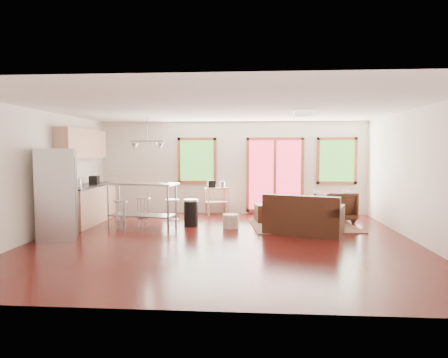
# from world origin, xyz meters

# --- Properties ---
(floor) EXTENTS (7.50, 7.00, 0.02)m
(floor) POSITION_xyz_m (0.00, 0.00, -0.01)
(floor) COLOR #320A09
(floor) RESTS_ON ground
(ceiling) EXTENTS (7.50, 7.00, 0.02)m
(ceiling) POSITION_xyz_m (0.00, 0.00, 2.61)
(ceiling) COLOR white
(ceiling) RESTS_ON ground
(back_wall) EXTENTS (7.50, 0.02, 2.60)m
(back_wall) POSITION_xyz_m (0.00, 3.51, 1.30)
(back_wall) COLOR silver
(back_wall) RESTS_ON ground
(left_wall) EXTENTS (0.02, 7.00, 2.60)m
(left_wall) POSITION_xyz_m (-3.76, 0.00, 1.30)
(left_wall) COLOR silver
(left_wall) RESTS_ON ground
(right_wall) EXTENTS (0.02, 7.00, 2.60)m
(right_wall) POSITION_xyz_m (3.76, 0.00, 1.30)
(right_wall) COLOR silver
(right_wall) RESTS_ON ground
(front_wall) EXTENTS (7.50, 0.02, 2.60)m
(front_wall) POSITION_xyz_m (0.00, -3.51, 1.30)
(front_wall) COLOR silver
(front_wall) RESTS_ON ground
(window_left) EXTENTS (1.10, 0.05, 1.30)m
(window_left) POSITION_xyz_m (-1.00, 3.46, 1.50)
(window_left) COLOR #2A541C
(window_left) RESTS_ON back_wall
(french_doors) EXTENTS (1.60, 0.05, 2.10)m
(french_doors) POSITION_xyz_m (1.20, 3.46, 1.10)
(french_doors) COLOR #AE2439
(french_doors) RESTS_ON back_wall
(window_right) EXTENTS (1.10, 0.05, 1.30)m
(window_right) POSITION_xyz_m (2.90, 3.46, 1.50)
(window_right) COLOR #2A541C
(window_right) RESTS_ON back_wall
(rug) EXTENTS (2.58, 2.10, 0.02)m
(rug) POSITION_xyz_m (1.76, 1.61, 0.01)
(rug) COLOR #485636
(rug) RESTS_ON floor
(loveseat) EXTENTS (1.81, 1.38, 0.85)m
(loveseat) POSITION_xyz_m (1.67, 0.79, 0.34)
(loveseat) COLOR black
(loveseat) RESTS_ON floor
(coffee_table) EXTENTS (1.19, 0.88, 0.43)m
(coffee_table) POSITION_xyz_m (2.07, 1.73, 0.37)
(coffee_table) COLOR black
(coffee_table) RESTS_ON floor
(armchair) EXTENTS (1.00, 0.96, 0.85)m
(armchair) POSITION_xyz_m (2.65, 2.34, 0.43)
(armchair) COLOR black
(armchair) RESTS_ON floor
(ottoman) EXTENTS (0.75, 0.75, 0.45)m
(ottoman) POSITION_xyz_m (1.00, 2.18, 0.22)
(ottoman) COLOR black
(ottoman) RESTS_ON floor
(pouf) EXTENTS (0.40, 0.40, 0.32)m
(pouf) POSITION_xyz_m (0.08, 1.29, 0.16)
(pouf) COLOR beige
(pouf) RESTS_ON floor
(vase) EXTENTS (0.22, 0.23, 0.32)m
(vase) POSITION_xyz_m (1.87, 2.00, 0.52)
(vase) COLOR silver
(vase) RESTS_ON coffee_table
(book) EXTENTS (0.23, 0.08, 0.30)m
(book) POSITION_xyz_m (2.05, 1.75, 0.55)
(book) COLOR maroon
(book) RESTS_ON coffee_table
(cabinets) EXTENTS (0.64, 2.24, 2.30)m
(cabinets) POSITION_xyz_m (-3.49, 1.70, 0.93)
(cabinets) COLOR tan
(cabinets) RESTS_ON floor
(refrigerator) EXTENTS (0.93, 0.92, 1.82)m
(refrigerator) POSITION_xyz_m (-3.34, -0.05, 0.91)
(refrigerator) COLOR #B7BABC
(refrigerator) RESTS_ON floor
(island) EXTENTS (1.71, 0.91, 1.03)m
(island) POSITION_xyz_m (-1.99, 1.33, 0.71)
(island) COLOR #B7BABC
(island) RESTS_ON floor
(cup) EXTENTS (0.15, 0.13, 0.12)m
(cup) POSITION_xyz_m (-1.43, 1.35, 1.01)
(cup) COLOR white
(cup) RESTS_ON island
(bar_stool_a) EXTENTS (0.36, 0.36, 0.65)m
(bar_stool_a) POSITION_xyz_m (-2.39, 0.96, 0.48)
(bar_stool_a) COLOR #B7BABC
(bar_stool_a) RESTS_ON floor
(bar_stool_b) EXTENTS (0.38, 0.38, 0.70)m
(bar_stool_b) POSITION_xyz_m (-1.95, 1.25, 0.52)
(bar_stool_b) COLOR #B7BABC
(bar_stool_b) RESTS_ON floor
(bar_stool_c) EXTENTS (0.38, 0.38, 0.67)m
(bar_stool_c) POSITION_xyz_m (-1.25, 1.18, 0.50)
(bar_stool_c) COLOR #B7BABC
(bar_stool_c) RESTS_ON floor
(trash_can) EXTENTS (0.42, 0.42, 0.64)m
(trash_can) POSITION_xyz_m (-0.86, 1.46, 0.32)
(trash_can) COLOR black
(trash_can) RESTS_ON floor
(kitchen_cart) EXTENTS (0.73, 0.59, 0.96)m
(kitchen_cart) POSITION_xyz_m (-0.43, 3.21, 0.66)
(kitchen_cart) COLOR tan
(kitchen_cart) RESTS_ON floor
(ceiling_flush) EXTENTS (0.35, 0.35, 0.12)m
(ceiling_flush) POSITION_xyz_m (1.60, 0.60, 2.53)
(ceiling_flush) COLOR white
(ceiling_flush) RESTS_ON ceiling
(pendant_light) EXTENTS (0.80, 0.18, 0.79)m
(pendant_light) POSITION_xyz_m (-1.90, 1.50, 1.90)
(pendant_light) COLOR gray
(pendant_light) RESTS_ON ceiling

